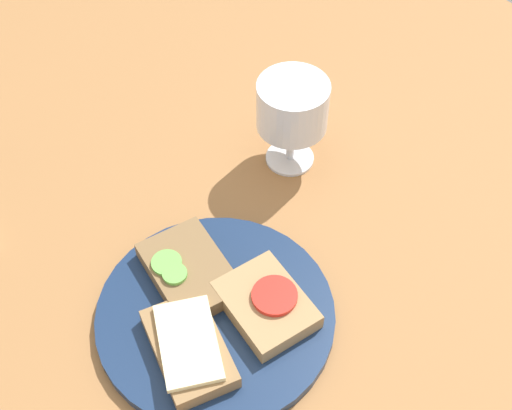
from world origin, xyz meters
The scene contains 6 objects.
wooden_table centered at (0.00, 0.00, 1.50)cm, with size 140.00×140.00×3.00cm, color #9E6B3D.
plate centered at (-1.21, -7.14, 3.66)cm, with size 25.67×25.67×1.31cm, color navy.
sandwich_with_tomato centered at (3.17, -10.41, 5.45)cm, with size 8.81×10.97×2.63cm.
sandwich_with_cucumber centered at (-0.63, -1.75, 5.38)cm, with size 9.49×12.51×2.51cm.
sandwich_with_cheese centered at (-6.17, -9.26, 5.53)cm, with size 9.51×12.69×2.58cm.
wine_glass centered at (20.51, 5.28, 11.73)cm, with size 8.71×8.71×12.42cm.
Camera 1 is at (-22.95, -39.91, 70.45)cm, focal length 50.00 mm.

